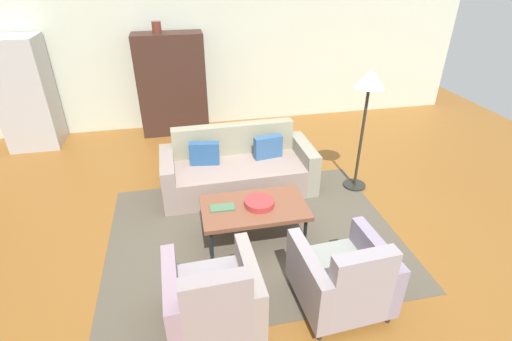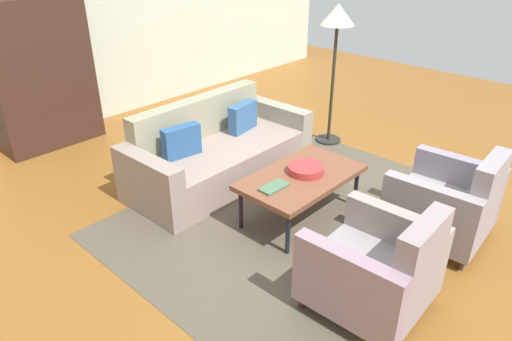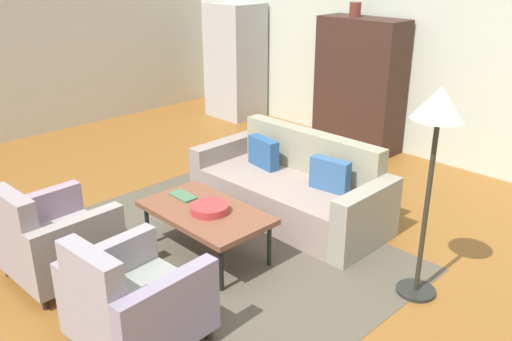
# 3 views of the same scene
# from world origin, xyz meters

# --- Properties ---
(ground_plane) EXTENTS (11.44, 11.44, 0.00)m
(ground_plane) POSITION_xyz_m (0.00, 0.00, 0.00)
(ground_plane) COLOR #905923
(wall_back) EXTENTS (9.54, 0.12, 2.80)m
(wall_back) POSITION_xyz_m (0.00, 3.77, 1.40)
(wall_back) COLOR silver
(wall_back) RESTS_ON ground
(area_rug) EXTENTS (3.40, 2.60, 0.01)m
(area_rug) POSITION_xyz_m (-0.17, 0.05, 0.00)
(area_rug) COLOR brown
(area_rug) RESTS_ON ground
(couch) EXTENTS (2.12, 0.94, 0.86)m
(couch) POSITION_xyz_m (-0.17, 1.18, 0.29)
(couch) COLOR gray
(couch) RESTS_ON ground
(coffee_table) EXTENTS (1.20, 0.70, 0.46)m
(coffee_table) POSITION_xyz_m (-0.17, -0.00, 0.42)
(coffee_table) COLOR black
(coffee_table) RESTS_ON ground
(armchair_left) EXTENTS (0.83, 0.83, 0.88)m
(armchair_left) POSITION_xyz_m (-0.77, -1.17, 0.34)
(armchair_left) COLOR #39211F
(armchair_left) RESTS_ON ground
(armchair_right) EXTENTS (0.85, 0.85, 0.88)m
(armchair_right) POSITION_xyz_m (0.44, -1.17, 0.34)
(armchair_right) COLOR #2F2213
(armchair_right) RESTS_ON ground
(fruit_bowl) EXTENTS (0.34, 0.34, 0.07)m
(fruit_bowl) POSITION_xyz_m (-0.11, -0.00, 0.49)
(fruit_bowl) COLOR #B53435
(fruit_bowl) RESTS_ON coffee_table
(book_stack) EXTENTS (0.28, 0.15, 0.02)m
(book_stack) POSITION_xyz_m (-0.53, 0.03, 0.47)
(book_stack) COLOR #4A7250
(book_stack) RESTS_ON coffee_table
(cabinet) EXTENTS (1.20, 0.51, 1.80)m
(cabinet) POSITION_xyz_m (-0.98, 3.42, 0.90)
(cabinet) COLOR #3D251D
(cabinet) RESTS_ON ground
(floor_lamp) EXTENTS (0.40, 0.40, 1.72)m
(floor_lamp) POSITION_xyz_m (1.50, 0.84, 1.44)
(floor_lamp) COLOR #252823
(floor_lamp) RESTS_ON ground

